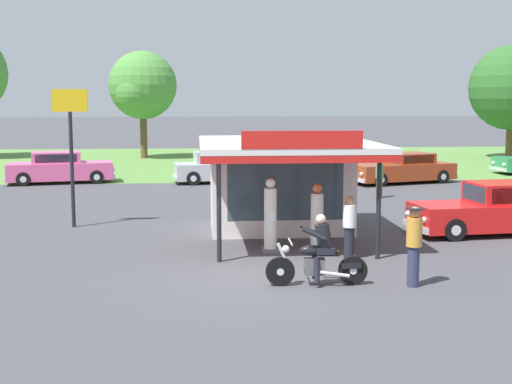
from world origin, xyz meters
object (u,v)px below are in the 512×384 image
Objects in this scene: featured_classic_sedan at (496,211)px; motorcycle_with_rider at (319,256)px; parked_car_back_row_far_right at (60,168)px; parked_car_back_row_centre at (403,169)px; roadside_pole_sign at (71,133)px; gas_pump_offside at (317,220)px; bystander_leaning_by_kiosk at (379,178)px; bystander_chatting_near_pumps at (349,226)px; parked_car_back_row_centre_right at (223,168)px; gas_pump_nearside at (270,218)px; bystander_admiring_sedan at (414,244)px.

motorcycle_with_rider is at bearing -140.02° from featured_classic_sedan.
featured_classic_sedan is at bearing -42.02° from parked_car_back_row_far_right.
parked_car_back_row_centre is 17.65m from roadside_pole_sign.
gas_pump_offside is 10.65m from bystander_leaning_by_kiosk.
bystander_leaning_by_kiosk reaches higher than parked_car_back_row_far_right.
bystander_chatting_near_pumps is 9.57m from roadside_pole_sign.
parked_car_back_row_centre_right is 0.92× the size of parked_car_back_row_centre.
featured_classic_sedan is 21.14m from parked_car_back_row_far_right.
parked_car_back_row_centre_right is at bearing 97.06° from gas_pump_offside.
bystander_leaning_by_kiosk is at bearing 66.18° from gas_pump_offside.
roadside_pole_sign reaches higher than gas_pump_nearside.
featured_classic_sedan is at bearing 29.32° from bystander_chatting_near_pumps.
motorcycle_with_rider is 8.33m from featured_classic_sedan.
motorcycle_with_rider is at bearing -85.84° from parked_car_back_row_centre_right.
gas_pump_nearside reaches higher than parked_car_back_row_centre.
parked_car_back_row_far_right is 1.23× the size of roadside_pole_sign.
roadside_pole_sign is at bearing 146.82° from bystander_chatting_near_pumps.
parked_car_back_row_centre is at bearing 65.28° from gas_pump_offside.
parked_car_back_row_centre_right is (-7.77, 13.72, -0.00)m from featured_classic_sedan.
roadside_pole_sign is at bearing -114.27° from parked_car_back_row_centre_right.
bystander_admiring_sedan is 0.40× the size of roadside_pole_sign.
featured_classic_sedan is 0.98× the size of parked_car_back_row_far_right.
gas_pump_offside is 1.04× the size of bystander_admiring_sedan.
gas_pump_offside is 1.13× the size of bystander_chatting_near_pumps.
parked_car_back_row_centre_right is 3.17× the size of bystander_chatting_near_pumps.
bystander_admiring_sedan is at bearing -127.71° from featured_classic_sedan.
bystander_admiring_sedan is (2.74, -3.68, 0.04)m from gas_pump_nearside.
parked_car_back_row_centre is at bearing 61.40° from gas_pump_nearside.
gas_pump_offside reaches higher than featured_classic_sedan.
gas_pump_offside is 6.15m from featured_classic_sedan.
bystander_leaning_by_kiosk is 0.99× the size of bystander_chatting_near_pumps.
bystander_admiring_sedan is at bearing -7.51° from motorcycle_with_rider.
gas_pump_nearside reaches higher than motorcycle_with_rider.
motorcycle_with_rider is 19.58m from parked_car_back_row_centre.
parked_car_back_row_centre_right is at bearing 173.99° from parked_car_back_row_centre.
parked_car_back_row_centre_right is (-0.69, 15.66, -0.20)m from gas_pump_nearside.
motorcycle_with_rider is at bearing -99.21° from gas_pump_offside.
motorcycle_with_rider is at bearing -64.46° from parked_car_back_row_far_right.
featured_classic_sedan is 7.95m from bystander_leaning_by_kiosk.
roadside_pole_sign reaches higher than bystander_leaning_by_kiosk.
bystander_leaning_by_kiosk reaches higher than motorcycle_with_rider.
bystander_chatting_near_pumps reaches higher than featured_classic_sedan.
bystander_leaning_by_kiosk is (4.30, 9.74, 0.01)m from gas_pump_offside.
bystander_chatting_near_pumps is at bearing -26.36° from gas_pump_nearside.
motorcycle_with_rider is at bearing -110.26° from bystander_leaning_by_kiosk.
gas_pump_nearside is 7.35m from featured_classic_sedan.
roadside_pole_sign is (-6.58, 7.56, 2.35)m from motorcycle_with_rider.
featured_classic_sedan is at bearing -9.66° from roadside_pole_sign.
parked_car_back_row_centre_right is 8.78m from parked_car_back_row_centre.
parked_car_back_row_far_right is at bearing 137.98° from featured_classic_sedan.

